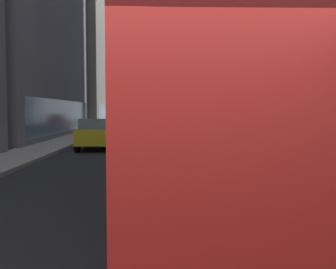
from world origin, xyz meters
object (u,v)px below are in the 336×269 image
car_silver_sedan (167,123)px  car_red_coupe (145,120)px  transit_bus (209,123)px  car_yellow_taxi (99,134)px

car_silver_sedan → car_red_coupe: 12.34m
transit_bus → car_silver_sedan: size_ratio=2.46×
transit_bus → car_red_coupe: size_ratio=2.76×
car_silver_sedan → transit_bus: bearing=-90.0°
transit_bus → car_red_coupe: transit_bus is taller
car_red_coupe → transit_bus: bearing=-86.7°
car_yellow_taxi → car_silver_sedan: bearing=76.1°
transit_bus → car_yellow_taxi: bearing=107.2°
car_silver_sedan → car_yellow_taxi: size_ratio=1.19×
transit_bus → car_silver_sedan: 29.15m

